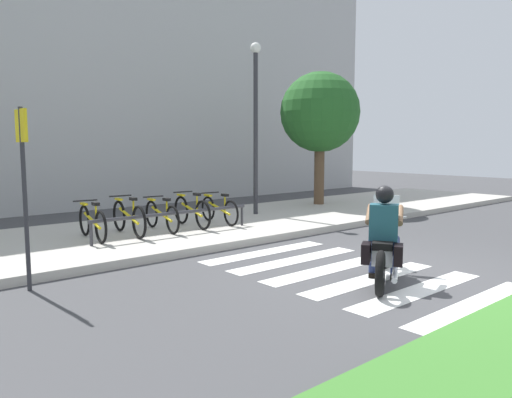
{
  "coord_description": "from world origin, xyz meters",
  "views": [
    {
      "loc": [
        -6.54,
        -4.34,
        2.01
      ],
      "look_at": [
        -0.34,
        2.92,
        0.95
      ],
      "focal_mm": 34.33,
      "sensor_mm": 36.0,
      "label": 1
    }
  ],
  "objects_px": {
    "motorcycle": "(384,250)",
    "bike_rack": "(175,215)",
    "bicycle_0": "(92,222)",
    "bicycle_2": "(162,215)",
    "street_lamp": "(256,115)",
    "rider": "(384,227)",
    "bicycle_1": "(129,218)",
    "bicycle_3": "(192,211)",
    "street_sign": "(23,166)",
    "tree_near_rack": "(320,113)",
    "bicycle_4": "(219,210)"
  },
  "relations": [
    {
      "from": "bicycle_0",
      "to": "street_sign",
      "type": "height_order",
      "value": "street_sign"
    },
    {
      "from": "rider",
      "to": "street_sign",
      "type": "bearing_deg",
      "value": 144.61
    },
    {
      "from": "bicycle_0",
      "to": "bicycle_2",
      "type": "relative_size",
      "value": 0.98
    },
    {
      "from": "bicycle_3",
      "to": "bicycle_4",
      "type": "distance_m",
      "value": 0.77
    },
    {
      "from": "bicycle_0",
      "to": "rider",
      "type": "bearing_deg",
      "value": -65.98
    },
    {
      "from": "bike_rack",
      "to": "tree_near_rack",
      "type": "height_order",
      "value": "tree_near_rack"
    },
    {
      "from": "bicycle_2",
      "to": "street_lamp",
      "type": "distance_m",
      "value": 4.04
    },
    {
      "from": "street_lamp",
      "to": "tree_near_rack",
      "type": "bearing_deg",
      "value": 7.69
    },
    {
      "from": "bicycle_0",
      "to": "bicycle_2",
      "type": "xyz_separation_m",
      "value": [
        1.54,
        0.0,
        -0.01
      ]
    },
    {
      "from": "bicycle_2",
      "to": "bike_rack",
      "type": "relative_size",
      "value": 0.45
    },
    {
      "from": "tree_near_rack",
      "to": "bicycle_0",
      "type": "bearing_deg",
      "value": -172.13
    },
    {
      "from": "bicycle_0",
      "to": "street_lamp",
      "type": "bearing_deg",
      "value": 7.98
    },
    {
      "from": "bicycle_1",
      "to": "bike_rack",
      "type": "relative_size",
      "value": 0.48
    },
    {
      "from": "rider",
      "to": "bicycle_1",
      "type": "bearing_deg",
      "value": 106.51
    },
    {
      "from": "motorcycle",
      "to": "bike_rack",
      "type": "xyz_separation_m",
      "value": [
        -0.82,
        4.55,
        0.11
      ]
    },
    {
      "from": "rider",
      "to": "bicycle_4",
      "type": "height_order",
      "value": "rider"
    },
    {
      "from": "bicycle_0",
      "to": "street_sign",
      "type": "relative_size",
      "value": 0.65
    },
    {
      "from": "bicycle_0",
      "to": "bike_rack",
      "type": "height_order",
      "value": "bicycle_0"
    },
    {
      "from": "motorcycle",
      "to": "street_lamp",
      "type": "bearing_deg",
      "value": 67.23
    },
    {
      "from": "tree_near_rack",
      "to": "motorcycle",
      "type": "bearing_deg",
      "value": -131.09
    },
    {
      "from": "bicycle_4",
      "to": "bike_rack",
      "type": "xyz_separation_m",
      "value": [
        -1.54,
        -0.56,
        0.08
      ]
    },
    {
      "from": "bicycle_1",
      "to": "bicycle_4",
      "type": "relative_size",
      "value": 1.08
    },
    {
      "from": "rider",
      "to": "bicycle_2",
      "type": "height_order",
      "value": "rider"
    },
    {
      "from": "bicycle_0",
      "to": "street_lamp",
      "type": "relative_size",
      "value": 0.35
    },
    {
      "from": "bicycle_1",
      "to": "bicycle_3",
      "type": "xyz_separation_m",
      "value": [
        1.54,
        -0.0,
        -0.0
      ]
    },
    {
      "from": "bicycle_0",
      "to": "bicycle_4",
      "type": "bearing_deg",
      "value": 0.02
    },
    {
      "from": "bicycle_1",
      "to": "bicycle_3",
      "type": "relative_size",
      "value": 1.05
    },
    {
      "from": "bicycle_1",
      "to": "tree_near_rack",
      "type": "xyz_separation_m",
      "value": [
        6.98,
        1.07,
        2.47
      ]
    },
    {
      "from": "motorcycle",
      "to": "street_lamp",
      "type": "height_order",
      "value": "street_lamp"
    },
    {
      "from": "bicycle_1",
      "to": "tree_near_rack",
      "type": "distance_m",
      "value": 7.48
    },
    {
      "from": "bicycle_2",
      "to": "bicycle_1",
      "type": "bearing_deg",
      "value": -179.92
    },
    {
      "from": "bicycle_4",
      "to": "street_lamp",
      "type": "relative_size",
      "value": 0.35
    },
    {
      "from": "bicycle_0",
      "to": "bicycle_3",
      "type": "distance_m",
      "value": 2.31
    },
    {
      "from": "bicycle_2",
      "to": "street_sign",
      "type": "relative_size",
      "value": 0.66
    },
    {
      "from": "street_sign",
      "to": "tree_near_rack",
      "type": "distance_m",
      "value": 10.19
    },
    {
      "from": "bicycle_2",
      "to": "bicycle_4",
      "type": "bearing_deg",
      "value": 0.01
    },
    {
      "from": "rider",
      "to": "street_lamp",
      "type": "xyz_separation_m",
      "value": [
        2.49,
        5.81,
        1.98
      ]
    },
    {
      "from": "bike_rack",
      "to": "tree_near_rack",
      "type": "distance_m",
      "value": 6.86
    },
    {
      "from": "motorcycle",
      "to": "bicycle_0",
      "type": "xyz_separation_m",
      "value": [
        -2.36,
        5.1,
        0.04
      ]
    },
    {
      "from": "bicycle_1",
      "to": "bicycle_2",
      "type": "height_order",
      "value": "bicycle_1"
    },
    {
      "from": "street_sign",
      "to": "bicycle_1",
      "type": "bearing_deg",
      "value": 40.85
    },
    {
      "from": "rider",
      "to": "bike_rack",
      "type": "relative_size",
      "value": 0.39
    },
    {
      "from": "motorcycle",
      "to": "bike_rack",
      "type": "distance_m",
      "value": 4.63
    },
    {
      "from": "bicycle_0",
      "to": "bicycle_3",
      "type": "xyz_separation_m",
      "value": [
        2.31,
        -0.0,
        0.01
      ]
    },
    {
      "from": "bicycle_0",
      "to": "street_sign",
      "type": "bearing_deg",
      "value": -129.05
    },
    {
      "from": "tree_near_rack",
      "to": "rider",
      "type": "bearing_deg",
      "value": -131.26
    },
    {
      "from": "bicycle_4",
      "to": "tree_near_rack",
      "type": "relative_size",
      "value": 0.38
    },
    {
      "from": "bicycle_1",
      "to": "street_lamp",
      "type": "distance_m",
      "value": 4.67
    },
    {
      "from": "rider",
      "to": "bicycle_2",
      "type": "relative_size",
      "value": 0.86
    },
    {
      "from": "motorcycle",
      "to": "bicycle_1",
      "type": "bearing_deg",
      "value": 107.32
    }
  ]
}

